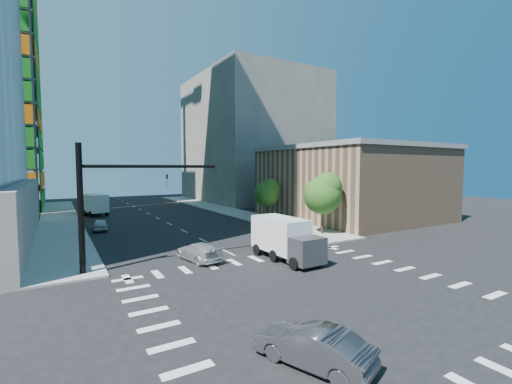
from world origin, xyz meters
TOP-DOWN VIEW (x-y plane):
  - ground at (0.00, 0.00)m, footprint 160.00×160.00m
  - road_markings at (0.00, 0.00)m, footprint 20.00×20.00m
  - sidewalk_ne at (12.50, 40.00)m, footprint 5.00×60.00m
  - sidewalk_nw at (-12.50, 40.00)m, footprint 5.00×60.00m
  - commercial_building at (25.00, 22.00)m, footprint 20.50×22.50m
  - bg_building_ne at (27.00, 55.00)m, footprint 24.00×30.00m
  - signal_mast_nw at (-10.00, 11.50)m, footprint 10.20×0.40m
  - tree_south at (12.63, 13.90)m, footprint 4.16×4.16m
  - tree_north at (12.93, 25.90)m, footprint 3.54×3.52m
  - car_nb_far at (7.66, 16.28)m, footprint 3.58×5.50m
  - car_sb_near at (-3.23, 10.98)m, footprint 2.81×5.17m
  - car_sb_mid at (-8.50, 29.34)m, footprint 1.97×4.21m
  - car_sb_cross at (-4.84, -5.11)m, footprint 3.17×4.83m
  - box_truck_near at (2.99, 7.35)m, footprint 2.83×6.40m
  - box_truck_far at (-8.00, 44.78)m, footprint 4.22×6.81m

SIDE VIEW (x-z plane):
  - ground at x=0.00m, z-range 0.00..0.00m
  - road_markings at x=0.00m, z-range 0.00..0.01m
  - sidewalk_ne at x=12.50m, z-range 0.00..0.15m
  - sidewalk_nw at x=-12.50m, z-range 0.00..0.15m
  - car_sb_mid at x=-8.50m, z-range 0.00..1.39m
  - car_nb_far at x=7.66m, z-range 0.00..1.41m
  - car_sb_near at x=-3.23m, z-range 0.00..1.42m
  - car_sb_cross at x=-4.84m, z-range 0.00..1.50m
  - box_truck_far at x=-8.00m, z-range -0.19..3.13m
  - box_truck_near at x=2.99m, z-range -0.19..3.14m
  - tree_north at x=12.93m, z-range 1.10..6.88m
  - tree_south at x=12.63m, z-range 1.27..8.10m
  - commercial_building at x=25.00m, z-range 0.01..10.61m
  - signal_mast_nw at x=-10.00m, z-range 0.99..9.99m
  - bg_building_ne at x=27.00m, z-range 0.00..28.00m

